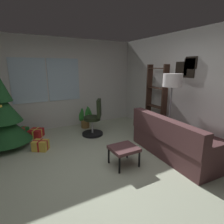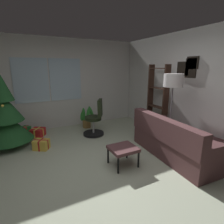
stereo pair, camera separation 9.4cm
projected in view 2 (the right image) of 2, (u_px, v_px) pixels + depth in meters
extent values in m
cube|color=#ACB59B|center=(102.00, 174.00, 3.18)|extent=(4.70, 5.60, 0.10)
cube|color=silver|center=(62.00, 84.00, 5.29)|extent=(4.70, 0.10, 2.62)
cube|color=silver|center=(31.00, 81.00, 4.84)|extent=(0.90, 0.03, 1.20)
cube|color=silver|center=(66.00, 80.00, 5.26)|extent=(0.90, 0.03, 1.20)
cube|color=silver|center=(200.00, 90.00, 3.92)|extent=(0.10, 5.60, 2.62)
cube|color=black|center=(191.00, 68.00, 3.99)|extent=(0.02, 0.29, 0.43)
cube|color=black|center=(193.00, 63.00, 3.93)|extent=(0.02, 0.30, 0.27)
cube|color=black|center=(183.00, 69.00, 4.18)|extent=(0.02, 0.34, 0.32)
cube|color=#523133|center=(175.00, 146.00, 3.71)|extent=(0.98, 1.98, 0.41)
cube|color=#523133|center=(164.00, 129.00, 3.47)|extent=(0.34, 1.94, 0.44)
cube|color=#523133|center=(217.00, 151.00, 2.84)|extent=(0.85, 0.20, 0.20)
cube|color=#523133|center=(151.00, 121.00, 4.43)|extent=(0.85, 0.20, 0.20)
cube|color=#523133|center=(224.00, 151.00, 3.51)|extent=(0.67, 0.88, 0.41)
cube|color=#AC1D1C|center=(160.00, 127.00, 3.78)|extent=(0.21, 0.41, 0.41)
cube|color=beige|center=(177.00, 135.00, 3.33)|extent=(0.21, 0.41, 0.41)
cube|color=maroon|center=(157.00, 125.00, 3.86)|extent=(0.18, 0.41, 0.41)
cube|color=#523133|center=(123.00, 149.00, 3.29)|extent=(0.49, 0.46, 0.06)
cylinder|color=black|center=(118.00, 165.00, 3.07)|extent=(0.04, 0.04, 0.31)
cylinder|color=black|center=(138.00, 160.00, 3.27)|extent=(0.04, 0.04, 0.31)
cylinder|color=black|center=(108.00, 156.00, 3.41)|extent=(0.04, 0.04, 0.31)
cylinder|color=black|center=(127.00, 151.00, 3.61)|extent=(0.04, 0.04, 0.31)
cylinder|color=#4C331E|center=(9.00, 143.00, 4.15)|extent=(0.12, 0.12, 0.16)
cone|color=#1C4C23|center=(7.00, 127.00, 4.05)|extent=(1.08, 1.08, 0.62)
cone|color=#1C4C23|center=(4.00, 107.00, 3.94)|extent=(0.78, 0.78, 0.62)
cone|color=#1C4C23|center=(1.00, 87.00, 3.82)|extent=(0.48, 0.48, 0.62)
sphere|color=gold|center=(2.00, 106.00, 3.68)|extent=(0.05, 0.05, 0.05)
sphere|color=silver|center=(7.00, 108.00, 4.25)|extent=(0.07, 0.07, 0.07)
cube|color=red|center=(38.00, 132.00, 4.74)|extent=(0.44, 0.45, 0.21)
cube|color=#EAD84C|center=(38.00, 132.00, 4.74)|extent=(0.21, 0.31, 0.22)
cube|color=#EAD84C|center=(38.00, 132.00, 4.74)|extent=(0.29, 0.20, 0.22)
cube|color=#1E722D|center=(24.00, 132.00, 4.72)|extent=(0.39, 0.38, 0.26)
cube|color=red|center=(24.00, 132.00, 4.72)|extent=(0.28, 0.26, 0.26)
cube|color=red|center=(24.00, 132.00, 4.72)|extent=(0.18, 0.19, 0.26)
cube|color=gold|center=(41.00, 145.00, 4.00)|extent=(0.39, 0.37, 0.22)
cube|color=#B21919|center=(41.00, 145.00, 4.00)|extent=(0.17, 0.23, 0.23)
cube|color=#B21919|center=(41.00, 145.00, 4.00)|extent=(0.29, 0.21, 0.23)
cylinder|color=black|center=(94.00, 133.00, 4.88)|extent=(0.56, 0.56, 0.06)
cylinder|color=#B2B2B7|center=(93.00, 125.00, 4.83)|extent=(0.05, 0.05, 0.41)
cylinder|color=black|center=(93.00, 118.00, 4.78)|extent=(0.44, 0.44, 0.09)
cube|color=black|center=(100.00, 108.00, 4.70)|extent=(0.28, 0.38, 0.46)
cube|color=#3A251B|center=(165.00, 102.00, 4.52)|extent=(0.18, 0.04, 1.87)
cube|color=#3A251B|center=(150.00, 99.00, 5.04)|extent=(0.18, 0.04, 1.87)
cube|color=#3A251B|center=(156.00, 124.00, 4.95)|extent=(0.18, 0.56, 0.02)
cube|color=#3A251B|center=(157.00, 107.00, 4.82)|extent=(0.18, 0.56, 0.02)
cube|color=#3A251B|center=(158.00, 88.00, 4.70)|extent=(0.18, 0.56, 0.02)
cube|color=#3A251B|center=(159.00, 68.00, 4.57)|extent=(0.18, 0.56, 0.02)
cube|color=maroon|center=(162.00, 123.00, 4.74)|extent=(0.16, 0.06, 0.20)
cube|color=#17478E|center=(160.00, 123.00, 4.81)|extent=(0.16, 0.06, 0.16)
cube|color=beige|center=(159.00, 121.00, 4.85)|extent=(0.15, 0.04, 0.21)
cube|color=#35703D|center=(157.00, 122.00, 4.92)|extent=(0.16, 0.06, 0.14)
cube|color=#7C3367|center=(155.00, 120.00, 4.98)|extent=(0.14, 0.07, 0.18)
cube|color=#AD7231|center=(153.00, 120.00, 5.04)|extent=(0.14, 0.06, 0.19)
cube|color=#40504D|center=(152.00, 119.00, 5.10)|extent=(0.16, 0.06, 0.20)
cylinder|color=slate|center=(168.00, 146.00, 4.16)|extent=(0.28, 0.28, 0.03)
cylinder|color=slate|center=(170.00, 117.00, 3.99)|extent=(0.03, 0.03, 1.36)
cylinder|color=white|center=(173.00, 80.00, 3.79)|extent=(0.41, 0.41, 0.28)
cylinder|color=olive|center=(87.00, 124.00, 5.45)|extent=(0.24, 0.24, 0.24)
ellipsoid|color=#2A7A2C|center=(82.00, 116.00, 5.30)|extent=(0.16, 0.13, 0.30)
ellipsoid|color=#2A7A2C|center=(88.00, 114.00, 5.30)|extent=(0.18, 0.15, 0.40)
ellipsoid|color=#2A7A2C|center=(91.00, 112.00, 5.50)|extent=(0.23, 0.20, 0.43)
ellipsoid|color=#2A7A2C|center=(84.00, 114.00, 5.27)|extent=(0.15, 0.18, 0.42)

